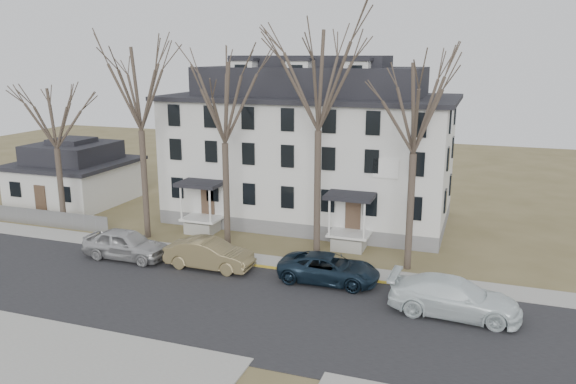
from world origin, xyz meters
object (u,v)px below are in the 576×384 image
at_px(car_silver, 126,245).
at_px(car_navy, 329,269).
at_px(tree_mid_left, 224,97).
at_px(car_tan, 209,255).
at_px(tree_far_left, 138,83).
at_px(bicycle_left, 199,224).
at_px(small_house, 75,176).
at_px(tree_bungalow, 54,114).
at_px(tree_center, 319,73).
at_px(tree_mid_right, 416,102).
at_px(car_white, 454,298).
at_px(boarding_house, 310,148).

height_order(car_silver, car_navy, car_silver).
bearing_deg(tree_mid_left, car_navy, -24.26).
height_order(car_tan, car_navy, car_tan).
bearing_deg(tree_far_left, bicycle_left, 46.34).
relative_size(small_house, car_navy, 1.59).
bearing_deg(car_silver, small_house, 49.78).
relative_size(tree_bungalow, car_silver, 2.03).
relative_size(tree_center, tree_bungalow, 1.36).
distance_m(tree_far_left, tree_mid_right, 17.52).
bearing_deg(car_tan, car_navy, -87.30).
xyz_separation_m(car_white, bicycle_left, (-17.88, 8.01, -0.49)).
height_order(tree_center, car_silver, tree_center).
relative_size(tree_mid_left, tree_bungalow, 1.18).
bearing_deg(tree_far_left, tree_center, 0.00).
height_order(small_house, bicycle_left, small_house).
bearing_deg(tree_mid_right, tree_bungalow, 180.00).
xyz_separation_m(tree_bungalow, bicycle_left, (9.52, 2.64, -7.72)).
bearing_deg(tree_mid_left, car_white, -20.47).
xyz_separation_m(car_silver, car_white, (19.22, -1.29, -0.02)).
relative_size(tree_bungalow, car_white, 1.76).
xyz_separation_m(tree_far_left, car_white, (20.39, -5.37, -9.46)).
bearing_deg(tree_far_left, tree_bungalow, 180.00).
distance_m(tree_mid_right, car_white, 10.64).
bearing_deg(car_tan, tree_mid_left, 9.91).
bearing_deg(tree_far_left, tree_mid_right, 0.00).
bearing_deg(boarding_house, tree_center, -69.80).
height_order(tree_mid_left, car_navy, tree_mid_left).
bearing_deg(boarding_house, small_house, -174.41).
bearing_deg(car_navy, tree_bungalow, 79.76).
relative_size(tree_mid_right, car_navy, 2.32).
bearing_deg(car_tan, car_white, -96.43).
distance_m(small_house, tree_far_left, 15.00).
height_order(small_house, car_tan, small_house).
bearing_deg(tree_mid_right, small_house, 167.73).
height_order(car_tan, bicycle_left, car_tan).
height_order(tree_bungalow, car_white, tree_bungalow).
xyz_separation_m(tree_center, bicycle_left, (-9.48, 2.64, -10.69)).
xyz_separation_m(car_silver, car_navy, (12.57, 0.59, -0.14)).
relative_size(boarding_house, car_navy, 3.79).
bearing_deg(car_navy, small_house, 67.92).
bearing_deg(tree_far_left, small_house, 150.61).
bearing_deg(car_tan, tree_mid_right, -70.56).
relative_size(tree_center, car_silver, 2.76).
distance_m(tree_bungalow, bicycle_left, 12.53).
bearing_deg(tree_bungalow, car_navy, -9.55).
height_order(tree_mid_right, tree_bungalow, tree_mid_right).
height_order(tree_far_left, tree_center, tree_center).
xyz_separation_m(tree_mid_right, car_silver, (-16.33, -4.08, -8.70)).
xyz_separation_m(boarding_house, small_house, (-20.00, -1.96, -3.13)).
xyz_separation_m(tree_mid_left, car_navy, (7.74, -3.49, -8.84)).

